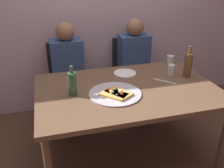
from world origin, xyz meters
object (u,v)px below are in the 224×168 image
(tumbler_near, at_px, (171,70))
(beer_bottle, at_px, (73,84))
(guest_in_beanie, at_px, (136,64))
(chair_left, at_px, (68,76))
(pizza_slice_last, at_px, (119,93))
(pizza_tray, at_px, (115,94))
(table_knife, at_px, (164,81))
(dining_table, at_px, (127,95))
(tumbler_far, at_px, (170,60))
(chair_right, at_px, (132,69))
(guest_in_sweater, at_px, (69,71))
(wine_bottle, at_px, (188,65))
(pizza_slice_extra, at_px, (114,94))
(plate_stack, at_px, (125,73))

(tumbler_near, bearing_deg, beer_bottle, -171.25)
(tumbler_near, xyz_separation_m, guest_in_beanie, (-0.13, 0.62, -0.15))
(chair_left, distance_m, guest_in_beanie, 0.83)
(pizza_slice_last, relative_size, guest_in_beanie, 0.22)
(pizza_tray, distance_m, table_knife, 0.53)
(chair_left, relative_size, guest_in_beanie, 0.77)
(dining_table, relative_size, beer_bottle, 6.21)
(tumbler_far, distance_m, chair_right, 0.62)
(tumbler_near, relative_size, tumbler_far, 1.19)
(chair_left, relative_size, guest_in_sweater, 0.77)
(chair_right, bearing_deg, beer_bottle, 47.30)
(wine_bottle, xyz_separation_m, guest_in_sweater, (-1.08, 0.68, -0.22))
(pizza_tray, relative_size, beer_bottle, 1.73)
(dining_table, xyz_separation_m, pizza_slice_last, (-0.11, -0.12, 0.09))
(tumbler_near, bearing_deg, pizza_tray, -159.73)
(pizza_slice_extra, relative_size, tumbler_far, 2.61)
(pizza_slice_extra, bearing_deg, wine_bottle, 14.89)
(chair_right, distance_m, guest_in_beanie, 0.20)
(dining_table, bearing_deg, chair_left, 115.46)
(beer_bottle, distance_m, tumbler_far, 1.21)
(pizza_tray, distance_m, tumbler_near, 0.68)
(plate_stack, height_order, chair_left, chair_left)
(tumbler_far, height_order, plate_stack, tumbler_far)
(pizza_tray, bearing_deg, guest_in_beanie, 59.20)
(wine_bottle, xyz_separation_m, tumbler_far, (0.00, 0.35, -0.08))
(pizza_tray, bearing_deg, guest_in_sweater, 109.21)
(guest_in_beanie, bearing_deg, pizza_slice_last, 61.17)
(guest_in_sweater, bearing_deg, table_knife, 137.82)
(guest_in_sweater, bearing_deg, beer_bottle, 86.85)
(plate_stack, bearing_deg, table_knife, -41.31)
(dining_table, height_order, pizza_tray, pizza_tray)
(table_knife, height_order, chair_right, chair_right)
(beer_bottle, xyz_separation_m, table_knife, (0.86, 0.04, -0.10))
(wine_bottle, relative_size, chair_left, 0.34)
(pizza_slice_last, distance_m, guest_in_beanie, 1.02)
(wine_bottle, relative_size, tumbler_far, 3.21)
(pizza_slice_last, bearing_deg, beer_bottle, 163.09)
(pizza_tray, bearing_deg, tumbler_near, 20.27)
(guest_in_beanie, bearing_deg, dining_table, 64.15)
(table_knife, bearing_deg, pizza_slice_last, -114.90)
(wine_bottle, relative_size, guest_in_sweater, 0.26)
(wine_bottle, bearing_deg, guest_in_beanie, 111.44)
(pizza_tray, distance_m, plate_stack, 0.44)
(pizza_slice_last, relative_size, guest_in_sweater, 0.22)
(table_knife, relative_size, chair_right, 0.24)
(pizza_slice_extra, xyz_separation_m, chair_left, (-0.27, 1.05, -0.24))
(chair_left, bearing_deg, dining_table, 115.46)
(dining_table, distance_m, tumbler_far, 0.78)
(pizza_tray, bearing_deg, chair_left, 106.49)
(tumbler_far, xyz_separation_m, chair_left, (-1.08, 0.48, -0.27))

